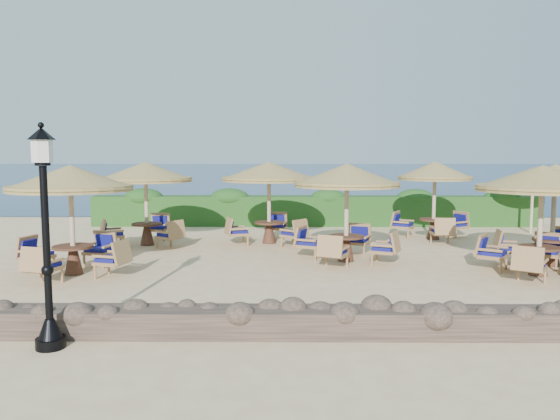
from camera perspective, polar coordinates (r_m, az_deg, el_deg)
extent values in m
plane|color=beige|center=(15.10, 5.31, -5.26)|extent=(120.00, 120.00, 0.00)
plane|color=#0C1F4D|center=(84.81, 1.36, 4.01)|extent=(160.00, 160.00, 0.00)
cube|color=#194114|center=(22.11, 3.77, -0.09)|extent=(18.00, 0.90, 1.20)
cube|color=brown|center=(9.06, 8.65, -11.54)|extent=(15.00, 0.65, 0.44)
cylinder|color=black|center=(9.17, -22.83, -12.67)|extent=(0.44, 0.44, 0.16)
cone|color=black|center=(9.10, -22.89, -11.36)|extent=(0.36, 0.36, 0.30)
cylinder|color=black|center=(8.82, -23.22, -3.57)|extent=(0.11, 0.11, 2.40)
cylinder|color=silver|center=(8.71, -23.61, 5.76)|extent=(0.30, 0.30, 0.36)
cone|color=black|center=(8.71, -23.68, 7.33)|extent=(0.40, 0.40, 0.18)
cylinder|color=#C7B18C|center=(21.99, 24.83, 0.64)|extent=(0.10, 0.10, 2.20)
cone|color=olive|center=(21.93, 24.96, 3.45)|extent=(2.30, 2.30, 0.45)
cylinder|color=#C7B18C|center=(14.04, -20.90, -1.52)|extent=(0.12, 0.12, 2.40)
cone|color=olive|center=(13.94, -21.08, 3.29)|extent=(2.95, 2.95, 0.55)
cylinder|color=olive|center=(13.96, -21.04, 2.15)|extent=(2.90, 2.90, 0.14)
cylinder|color=#4F2C1C|center=(14.11, -20.82, -3.61)|extent=(0.96, 0.96, 0.06)
cone|color=#4F2C1C|center=(14.17, -20.77, -5.01)|extent=(0.44, 0.44, 0.64)
cylinder|color=#C7B18C|center=(14.83, 6.96, -0.78)|extent=(0.12, 0.12, 2.40)
cone|color=olive|center=(14.74, 7.01, 3.77)|extent=(2.86, 2.86, 0.55)
cylinder|color=olive|center=(14.75, 7.00, 2.69)|extent=(2.81, 2.81, 0.14)
cylinder|color=#4F2C1C|center=(14.90, 6.93, -2.77)|extent=(0.96, 0.96, 0.06)
cone|color=#4F2C1C|center=(14.96, 6.91, -4.10)|extent=(0.44, 0.44, 0.64)
cylinder|color=#C7B18C|center=(14.41, 25.53, -1.53)|extent=(0.12, 0.12, 2.40)
cone|color=olive|center=(14.32, 25.75, 3.16)|extent=(3.07, 3.07, 0.55)
cylinder|color=olive|center=(14.33, 25.70, 2.04)|extent=(3.01, 3.01, 0.14)
cylinder|color=#4F2C1C|center=(14.48, 25.44, -3.57)|extent=(0.96, 0.96, 0.06)
cone|color=#4F2C1C|center=(14.54, 25.38, -4.93)|extent=(0.44, 0.44, 0.64)
cylinder|color=#C7B18C|center=(17.82, -13.79, 0.22)|extent=(0.12, 0.12, 2.40)
cone|color=olive|center=(17.75, -13.88, 4.01)|extent=(2.96, 2.96, 0.55)
cylinder|color=olive|center=(17.76, -13.86, 3.11)|extent=(2.90, 2.90, 0.14)
cylinder|color=#4F2C1C|center=(17.88, -13.75, -1.44)|extent=(0.96, 0.96, 0.06)
cone|color=#4F2C1C|center=(17.93, -13.72, -2.55)|extent=(0.44, 0.44, 0.64)
cylinder|color=#C7B18C|center=(17.69, -1.15, 0.35)|extent=(0.12, 0.12, 2.40)
cone|color=olive|center=(17.61, -1.16, 4.17)|extent=(3.07, 3.07, 0.55)
cylinder|color=olive|center=(17.62, -1.16, 3.26)|extent=(3.01, 3.01, 0.14)
cylinder|color=#4F2C1C|center=(17.75, -1.15, -1.32)|extent=(0.96, 0.96, 0.06)
cone|color=#4F2C1C|center=(17.80, -1.15, -2.44)|extent=(0.44, 0.44, 0.64)
cylinder|color=#C7B18C|center=(19.21, 15.79, 0.57)|extent=(0.12, 0.12, 2.40)
cone|color=olive|center=(19.14, 15.89, 4.09)|extent=(2.50, 2.50, 0.55)
cylinder|color=olive|center=(19.15, 15.87, 3.26)|extent=(2.45, 2.45, 0.14)
cylinder|color=#4F2C1C|center=(19.27, 15.75, -0.97)|extent=(0.96, 0.96, 0.06)
cone|color=#4F2C1C|center=(19.31, 15.72, -2.00)|extent=(0.44, 0.44, 0.64)
cylinder|color=#C7B18C|center=(15.85, 26.64, -0.95)|extent=(0.12, 0.12, 2.40)
cone|color=olive|center=(15.76, 26.84, 3.32)|extent=(2.55, 2.55, 0.55)
cylinder|color=olive|center=(15.78, 26.79, 2.30)|extent=(2.50, 2.50, 0.14)
cylinder|color=#4F2C1C|center=(15.91, 26.55, -2.81)|extent=(0.96, 0.96, 0.06)
cone|color=#4F2C1C|center=(15.97, 26.49, -4.05)|extent=(0.44, 0.44, 0.64)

